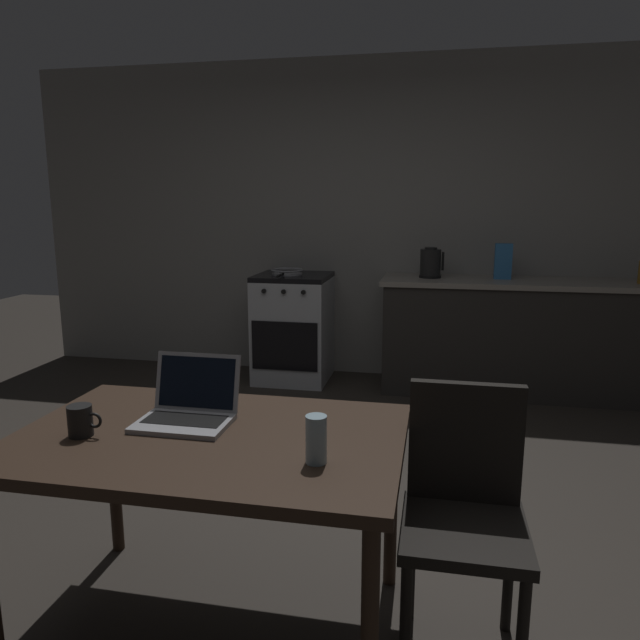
{
  "coord_description": "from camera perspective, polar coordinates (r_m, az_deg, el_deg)",
  "views": [
    {
      "loc": [
        0.7,
        -2.47,
        1.49
      ],
      "look_at": [
        0.04,
        0.81,
        0.82
      ],
      "focal_mm": 33.13,
      "sensor_mm": 36.0,
      "label": 1
    }
  ],
  "objects": [
    {
      "name": "kitchen_counter",
      "position": [
        4.9,
        18.68,
        -1.53
      ],
      "size": [
        2.16,
        0.64,
        0.9
      ],
      "color": "#282623",
      "rests_on": "ground_plane"
    },
    {
      "name": "laptop",
      "position": [
        2.16,
        -12.64,
        -8.41
      ],
      "size": [
        0.32,
        0.28,
        0.22
      ],
      "rotation": [
        0.0,
        0.0,
        0.11
      ],
      "color": "#99999E",
      "rests_on": "dining_table"
    },
    {
      "name": "dining_table",
      "position": [
        2.08,
        -10.63,
        -12.5
      ],
      "size": [
        1.3,
        0.85,
        0.73
      ],
      "color": "#332319",
      "rests_on": "ground_plane"
    },
    {
      "name": "drinking_glass",
      "position": [
        1.79,
        -0.37,
        -11.45
      ],
      "size": [
        0.06,
        0.06,
        0.15
      ],
      "color": "#99B7C6",
      "rests_on": "dining_table"
    },
    {
      "name": "stove_oven",
      "position": [
        5.0,
        -2.58,
        -0.73
      ],
      "size": [
        0.6,
        0.62,
        0.9
      ],
      "color": "#B7BABF",
      "rests_on": "ground_plane"
    },
    {
      "name": "ground_plane",
      "position": [
        2.97,
        -4.07,
        -18.95
      ],
      "size": [
        12.0,
        12.0,
        0.0
      ],
      "primitive_type": "plane",
      "color": "#2D2823"
    },
    {
      "name": "coffee_mug",
      "position": [
        2.14,
        -22.11,
        -9.0
      ],
      "size": [
        0.12,
        0.08,
        0.1
      ],
      "color": "black",
      "rests_on": "dining_table"
    },
    {
      "name": "chair",
      "position": [
        2.09,
        13.74,
        -16.75
      ],
      "size": [
        0.4,
        0.4,
        0.9
      ],
      "rotation": [
        0.0,
        0.0,
        0.2
      ],
      "color": "black",
      "rests_on": "ground_plane"
    },
    {
      "name": "frying_pan",
      "position": [
        4.91,
        -3.23,
        4.69
      ],
      "size": [
        0.27,
        0.44,
        0.05
      ],
      "color": "gray",
      "rests_on": "stove_oven"
    },
    {
      "name": "back_wall",
      "position": [
        5.12,
        6.96,
        9.44
      ],
      "size": [
        6.4,
        0.1,
        2.67
      ],
      "primitive_type": "cube",
      "color": "gray",
      "rests_on": "ground_plane"
    },
    {
      "name": "cereal_box",
      "position": [
        4.82,
        17.27,
        5.43
      ],
      "size": [
        0.13,
        0.05,
        0.28
      ],
      "color": "#3372B2",
      "rests_on": "kitchen_counter"
    },
    {
      "name": "electric_kettle",
      "position": [
        4.77,
        10.63,
        5.41
      ],
      "size": [
        0.19,
        0.17,
        0.24
      ],
      "color": "black",
      "rests_on": "kitchen_counter"
    }
  ]
}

